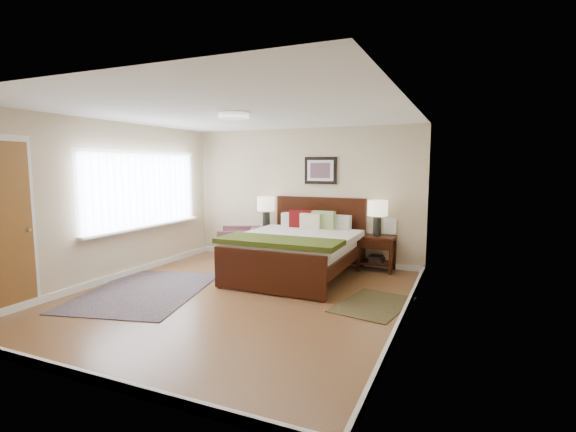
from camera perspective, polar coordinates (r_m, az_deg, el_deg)
The scene contains 17 objects.
floor at distance 5.90m, azimuth -7.04°, elevation -10.97°, with size 5.00×5.00×0.00m, color brown.
back_wall at distance 7.89m, azimuth 2.10°, elevation 2.83°, with size 4.50×0.04×2.50m, color #C3B28D.
front_wall at distance 3.75m, azimuth -27.20°, elevation -2.38°, with size 4.50×0.04×2.50m, color #C3B28D.
left_wall at distance 7.07m, azimuth -23.11°, elevation 1.82°, with size 0.04×5.00×2.50m, color #C3B28D.
right_wall at distance 4.90m, azimuth 16.01°, elevation 0.12°, with size 0.04×5.00×2.50m, color #C3B28D.
ceiling at distance 5.67m, azimuth -7.42°, elevation 13.87°, with size 4.50×5.00×0.02m, color white.
window at distance 7.52m, azimuth -18.99°, elevation 3.23°, with size 0.11×2.72×1.32m.
ceil_fixture at distance 5.66m, azimuth -7.42°, elevation 13.52°, with size 0.44×0.44×0.08m.
bed at distance 6.83m, azimuth 1.40°, elevation -3.65°, with size 1.85×2.25×1.21m.
wall_art at distance 7.72m, azimuth 4.47°, elevation 6.22°, with size 0.62×0.05×0.50m.
nightstand_left at distance 8.03m, azimuth -3.05°, elevation -2.65°, with size 0.51×0.45×0.60m.
nightstand_right at distance 7.36m, azimuth 12.00°, elevation -4.46°, with size 0.61×0.46×0.61m.
lamp_left at distance 7.98m, azimuth -3.01°, elevation 1.29°, with size 0.34×0.34×0.61m.
lamp_right at distance 7.28m, azimuth 12.15°, elevation 0.64°, with size 0.34×0.34×0.61m.
armchair at distance 7.77m, azimuth -6.62°, elevation -4.02°, with size 0.74×0.76×0.69m, color brown.
rug_persian at distance 6.45m, azimuth -19.02°, elevation -9.71°, with size 1.56×2.21×0.01m, color #0D0E44.
rug_navy at distance 5.67m, azimuth 11.59°, elevation -11.75°, with size 0.79×1.18×0.01m, color black.
Camera 1 is at (2.88, -4.83, 1.80)m, focal length 26.00 mm.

